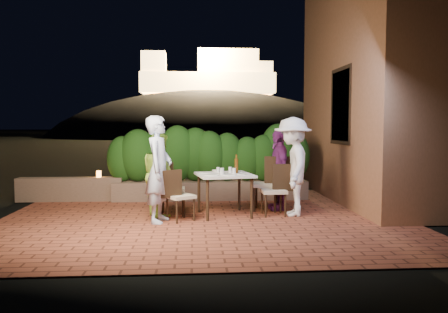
{
  "coord_description": "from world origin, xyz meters",
  "views": [
    {
      "loc": [
        -0.17,
        -7.14,
        1.6
      ],
      "look_at": [
        0.38,
        0.65,
        1.05
      ],
      "focal_mm": 35.0,
      "sensor_mm": 36.0,
      "label": 1
    }
  ],
  "objects": [
    {
      "name": "window_frame",
      "position": [
        2.81,
        1.5,
        2.0
      ],
      "size": [
        0.06,
        1.15,
        1.55
      ],
      "primitive_type": "cube",
      "color": "black",
      "rests_on": "building_wall"
    },
    {
      "name": "parapet",
      "position": [
        -2.8,
        2.3,
        0.25
      ],
      "size": [
        2.2,
        0.3,
        0.5
      ],
      "primitive_type": "cube",
      "color": "brown",
      "rests_on": "ground"
    },
    {
      "name": "bowl",
      "position": [
        0.25,
        0.84,
        0.77
      ],
      "size": [
        0.22,
        0.22,
        0.04
      ],
      "primitive_type": "imported",
      "rotation": [
        0.0,
        0.0,
        0.59
      ],
      "color": "white",
      "rests_on": "dining_table"
    },
    {
      "name": "plate_nw",
      "position": [
        0.14,
        0.31,
        0.76
      ],
      "size": [
        0.24,
        0.24,
        0.01
      ],
      "primitive_type": "cylinder",
      "color": "white",
      "rests_on": "dining_table"
    },
    {
      "name": "chair_left_front",
      "position": [
        -0.39,
        0.17,
        0.43
      ],
      "size": [
        0.55,
        0.55,
        0.87
      ],
      "primitive_type": null,
      "rotation": [
        0.0,
        0.0,
        0.55
      ],
      "color": "black",
      "rests_on": "ground"
    },
    {
      "name": "plate_ne",
      "position": [
        0.65,
        0.39,
        0.76
      ],
      "size": [
        0.21,
        0.21,
        0.01
      ],
      "primitive_type": "cylinder",
      "color": "white",
      "rests_on": "dining_table"
    },
    {
      "name": "plate_se",
      "position": [
        0.64,
        0.79,
        0.76
      ],
      "size": [
        0.22,
        0.22,
        0.01
      ],
      "primitive_type": "cylinder",
      "color": "white",
      "rests_on": "dining_table"
    },
    {
      "name": "diner_blue",
      "position": [
        -0.74,
        0.09,
        0.88
      ],
      "size": [
        0.54,
        0.72,
        1.77
      ],
      "primitive_type": "imported",
      "rotation": [
        0.0,
        0.0,
        1.37
      ],
      "color": "silver",
      "rests_on": "ground"
    },
    {
      "name": "glass_sw",
      "position": [
        0.27,
        0.74,
        0.8
      ],
      "size": [
        0.06,
        0.06,
        0.1
      ],
      "primitive_type": "cylinder",
      "color": "silver",
      "rests_on": "dining_table"
    },
    {
      "name": "fortress",
      "position": [
        2.0,
        60.0,
        10.5
      ],
      "size": [
        26.0,
        8.0,
        8.0
      ],
      "primitive_type": null,
      "color": "#FFCC7A",
      "rests_on": "hill"
    },
    {
      "name": "plate_centre",
      "position": [
        0.37,
        0.54,
        0.76
      ],
      "size": [
        0.2,
        0.2,
        0.01
      ],
      "primitive_type": "cylinder",
      "color": "white",
      "rests_on": "dining_table"
    },
    {
      "name": "window_pane",
      "position": [
        2.82,
        1.5,
        2.0
      ],
      "size": [
        0.08,
        1.0,
        1.4
      ],
      "primitive_type": "cube",
      "color": "black",
      "rests_on": "building_wall"
    },
    {
      "name": "planter",
      "position": [
        0.2,
        2.3,
        0.2
      ],
      "size": [
        4.2,
        0.55,
        0.4
      ],
      "primitive_type": "cube",
      "color": "brown",
      "rests_on": "ground"
    },
    {
      "name": "glass_se",
      "position": [
        0.49,
        0.69,
        0.8
      ],
      "size": [
        0.06,
        0.06,
        0.11
      ],
      "primitive_type": "cylinder",
      "color": "silver",
      "rests_on": "dining_table"
    },
    {
      "name": "diner_white",
      "position": [
        1.59,
        0.48,
        0.88
      ],
      "size": [
        0.8,
        1.21,
        1.75
      ],
      "primitive_type": "imported",
      "rotation": [
        0.0,
        0.0,
        -1.71
      ],
      "color": "white",
      "rests_on": "ground"
    },
    {
      "name": "plate_front",
      "position": [
        0.46,
        0.26,
        0.76
      ],
      "size": [
        0.23,
        0.23,
        0.01
      ],
      "primitive_type": "cylinder",
      "color": "white",
      "rests_on": "dining_table"
    },
    {
      "name": "diner_purple",
      "position": [
        1.45,
        1.03,
        0.77
      ],
      "size": [
        0.42,
        0.91,
        1.53
      ],
      "primitive_type": "imported",
      "rotation": [
        0.0,
        0.0,
        -1.52
      ],
      "color": "#722776",
      "rests_on": "ground"
    },
    {
      "name": "dining_table",
      "position": [
        0.38,
        0.55,
        0.38
      ],
      "size": [
        1.09,
        1.09,
        0.75
      ],
      "primitive_type": null,
      "rotation": [
        0.0,
        0.0,
        0.18
      ],
      "color": "white",
      "rests_on": "ground"
    },
    {
      "name": "plate_sw",
      "position": [
        0.03,
        0.7,
        0.76
      ],
      "size": [
        0.22,
        0.22,
        0.01
      ],
      "primitive_type": "cylinder",
      "color": "white",
      "rests_on": "dining_table"
    },
    {
      "name": "chair_right_front",
      "position": [
        1.25,
        0.49,
        0.46
      ],
      "size": [
        0.44,
        0.44,
        0.92
      ],
      "primitive_type": null,
      "rotation": [
        0.0,
        0.0,
        3.18
      ],
      "color": "black",
      "rests_on": "ground"
    },
    {
      "name": "ground",
      "position": [
        0.0,
        0.0,
        -0.02
      ],
      "size": [
        400.0,
        400.0,
        0.0
      ],
      "primitive_type": "plane",
      "color": "black",
      "rests_on": "ground"
    },
    {
      "name": "parapet_lamp",
      "position": [
        -2.2,
        2.3,
        0.57
      ],
      "size": [
        0.1,
        0.1,
        0.14
      ],
      "primitive_type": "cylinder",
      "color": "orange",
      "rests_on": "parapet"
    },
    {
      "name": "building_wall",
      "position": [
        3.6,
        2.0,
        2.5
      ],
      "size": [
        1.6,
        5.0,
        5.0
      ],
      "primitive_type": "cube",
      "color": "#9D623E",
      "rests_on": "ground"
    },
    {
      "name": "glass_ne",
      "position": [
        0.54,
        0.47,
        0.8
      ],
      "size": [
        0.06,
        0.06,
        0.11
      ],
      "primitive_type": "cylinder",
      "color": "silver",
      "rests_on": "dining_table"
    },
    {
      "name": "terrace_floor",
      "position": [
        0.0,
        0.5,
        -0.07
      ],
      "size": [
        7.0,
        6.0,
        0.15
      ],
      "primitive_type": "cube",
      "color": "brown",
      "rests_on": "ground"
    },
    {
      "name": "glass_nw",
      "position": [
        0.32,
        0.38,
        0.81
      ],
      "size": [
        0.07,
        0.07,
        0.12
      ],
      "primitive_type": "cylinder",
      "color": "silver",
      "rests_on": "dining_table"
    },
    {
      "name": "hill",
      "position": [
        2.0,
        60.0,
        -4.0
      ],
      "size": [
        52.0,
        40.0,
        22.0
      ],
      "primitive_type": "ellipsoid",
      "color": "black",
      "rests_on": "ground"
    },
    {
      "name": "beer_bottle",
      "position": [
        0.6,
        0.63,
        0.92
      ],
      "size": [
        0.07,
        0.07,
        0.34
      ],
      "primitive_type": null,
      "color": "#522E0D",
      "rests_on": "dining_table"
    },
    {
      "name": "chair_left_back",
      "position": [
        -0.55,
        0.67,
        0.48
      ],
      "size": [
        0.45,
        0.45,
        0.95
      ],
      "primitive_type": null,
      "rotation": [
        0.0,
        0.0,
        0.03
      ],
      "color": "black",
      "rests_on": "ground"
    },
    {
      "name": "chair_right_back",
      "position": [
        1.19,
        0.98,
        0.51
      ],
      "size": [
        0.58,
        0.58,
        1.03
      ],
      "primitive_type": null,
      "rotation": [
        0.0,
        0.0,
        2.89
      ],
      "color": "black",
      "rests_on": "ground"
    },
    {
      "name": "diner_green",
      "position": [
        -0.77,
        0.62,
        0.74
      ],
      "size": [
        0.8,
        0.88,
        1.49
      ],
      "primitive_type": "imported",
      "rotation": [
        0.0,
        0.0,
        1.97
      ],
      "color": "#A7D943",
      "rests_on": "ground"
    },
    {
      "name": "hedge",
      "position": [
        0.2,
        2.3,
        0.95
      ],
      "size": [
        4.0,
        0.7,
        1.1
      ],
      "primitive_type": null,
      "color": "#183F11",
      "rests_on": "planter"
    }
  ]
}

